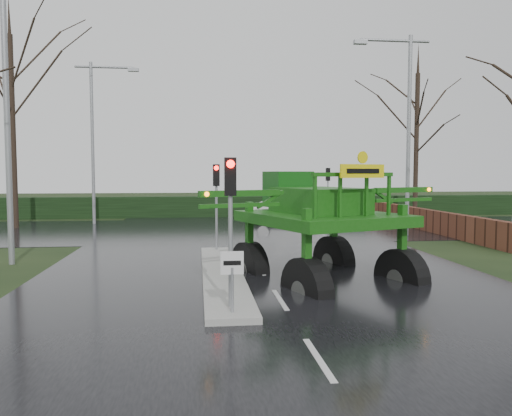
{
  "coord_description": "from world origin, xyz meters",
  "views": [
    {
      "loc": [
        -2.02,
        -12.11,
        3.18
      ],
      "look_at": [
        -0.07,
        4.62,
        2.0
      ],
      "focal_mm": 35.0,
      "sensor_mm": 36.0,
      "label": 1
    }
  ],
  "objects": [
    {
      "name": "hedge_row",
      "position": [
        0.0,
        24.0,
        0.75
      ],
      "size": [
        44.0,
        0.9,
        1.5
      ],
      "primitive_type": "cube",
      "color": "black",
      "rests_on": "ground"
    },
    {
      "name": "road_cross",
      "position": [
        0.0,
        16.0,
        0.01
      ],
      "size": [
        80.0,
        12.0,
        0.02
      ],
      "primitive_type": "cube",
      "color": "black",
      "rests_on": "ground"
    },
    {
      "name": "ground",
      "position": [
        0.0,
        0.0,
        0.0
      ],
      "size": [
        140.0,
        140.0,
        0.0
      ],
      "primitive_type": "plane",
      "color": "black",
      "rests_on": "ground"
    },
    {
      "name": "street_light_right",
      "position": [
        8.19,
        12.0,
        5.99
      ],
      "size": [
        3.85,
        0.3,
        10.0
      ],
      "color": "gray",
      "rests_on": "ground"
    },
    {
      "name": "traffic_signal_mid",
      "position": [
        -1.3,
        7.49,
        2.59
      ],
      "size": [
        0.26,
        0.33,
        3.52
      ],
      "color": "gray",
      "rests_on": "ground"
    },
    {
      "name": "traffic_signal_near",
      "position": [
        -1.3,
        -1.01,
        2.59
      ],
      "size": [
        0.26,
        0.33,
        3.52
      ],
      "color": "gray",
      "rests_on": "ground"
    },
    {
      "name": "road_main",
      "position": [
        0.0,
        10.0,
        0.0
      ],
      "size": [
        14.0,
        80.0,
        0.02
      ],
      "primitive_type": "cube",
      "color": "black",
      "rests_on": "ground"
    },
    {
      "name": "traffic_signal_far",
      "position": [
        6.5,
        20.01,
        2.59
      ],
      "size": [
        0.26,
        0.33,
        3.52
      ],
      "rotation": [
        0.0,
        0.0,
        3.14
      ],
      "color": "gray",
      "rests_on": "ground"
    },
    {
      "name": "tree_right_far",
      "position": [
        13.0,
        21.0,
        6.5
      ],
      "size": [
        7.0,
        7.0,
        12.05
      ],
      "color": "black",
      "rests_on": "ground"
    },
    {
      "name": "street_light_left_near",
      "position": [
        -8.19,
        6.0,
        5.99
      ],
      "size": [
        3.85,
        0.3,
        10.0
      ],
      "color": "gray",
      "rests_on": "ground"
    },
    {
      "name": "keep_left_sign",
      "position": [
        -1.3,
        -1.5,
        1.06
      ],
      "size": [
        0.5,
        0.07,
        1.35
      ],
      "color": "gray",
      "rests_on": "ground"
    },
    {
      "name": "median_island",
      "position": [
        -1.3,
        3.0,
        0.09
      ],
      "size": [
        1.2,
        10.0,
        0.16
      ],
      "primitive_type": "cube",
      "color": "gray",
      "rests_on": "ground"
    },
    {
      "name": "street_light_left_far",
      "position": [
        -8.19,
        20.0,
        5.99
      ],
      "size": [
        3.85,
        0.3,
        10.0
      ],
      "color": "gray",
      "rests_on": "ground"
    },
    {
      "name": "brick_wall",
      "position": [
        10.5,
        16.0,
        0.6
      ],
      "size": [
        0.4,
        20.0,
        1.2
      ],
      "primitive_type": "cube",
      "color": "#592D1E",
      "rests_on": "ground"
    },
    {
      "name": "crop_sprayer",
      "position": [
        0.76,
        0.98,
        2.23
      ],
      "size": [
        7.95,
        6.3,
        4.72
      ],
      "rotation": [
        0.0,
        0.0,
        0.37
      ],
      "color": "black",
      "rests_on": "ground"
    },
    {
      "name": "white_sedan",
      "position": [
        3.36,
        18.0,
        0.0
      ],
      "size": [
        4.93,
        2.19,
        1.57
      ],
      "primitive_type": "imported",
      "rotation": [
        0.0,
        0.0,
        1.46
      ],
      "color": "white",
      "rests_on": "ground"
    },
    {
      "name": "tree_left_far",
      "position": [
        -12.5,
        18.0,
        7.15
      ],
      "size": [
        7.7,
        7.7,
        13.26
      ],
      "color": "black",
      "rests_on": "ground"
    }
  ]
}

